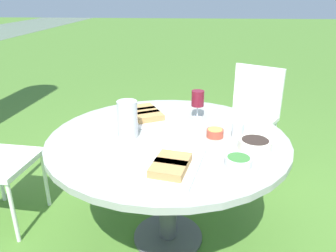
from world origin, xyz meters
TOP-DOWN VIEW (x-y plane):
  - ground_plane at (0.00, 0.00)m, footprint 40.00×40.00m
  - dining_table at (0.00, 0.00)m, footprint 1.35×1.35m
  - chair_far_back at (1.07, -0.65)m, footprint 0.59×0.59m
  - water_pitcher at (-0.02, 0.22)m, footprint 0.12×0.11m
  - wine_glass at (0.30, -0.17)m, footprint 0.08×0.08m
  - platter_bread_main at (-0.38, -0.05)m, footprint 0.42×0.30m
  - platter_charcuterie at (0.27, 0.17)m, footprint 0.42×0.38m
  - bowl_fries at (0.01, -0.26)m, footprint 0.10×0.10m
  - bowl_salad at (-0.31, -0.36)m, footprint 0.13×0.13m
  - bowl_olives at (-0.13, -0.46)m, footprint 0.17×0.17m
  - cup_water_near at (0.02, -0.39)m, footprint 0.06×0.06m

SIDE VIEW (x-z plane):
  - ground_plane at x=0.00m, z-range 0.00..0.00m
  - chair_far_back at x=1.07m, z-range 0.08..0.97m
  - dining_table at x=0.00m, z-range 0.27..0.99m
  - bowl_salad at x=-0.31m, z-range 0.72..0.76m
  - platter_bread_main at x=-0.38m, z-range 0.71..0.77m
  - bowl_fries at x=0.01m, z-range 0.72..0.77m
  - platter_charcuterie at x=0.27m, z-range 0.72..0.77m
  - bowl_olives at x=-0.13m, z-range 0.72..0.77m
  - cup_water_near at x=0.02m, z-range 0.72..0.80m
  - water_pitcher at x=-0.02m, z-range 0.72..0.93m
  - wine_glass at x=0.30m, z-range 0.76..0.94m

